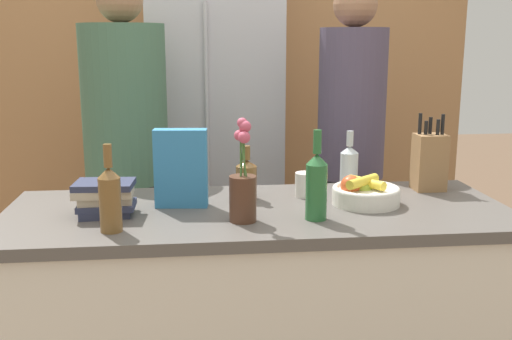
{
  "coord_description": "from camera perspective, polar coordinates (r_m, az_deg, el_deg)",
  "views": [
    {
      "loc": [
        -0.23,
        -2.01,
        1.48
      ],
      "look_at": [
        0.0,
        0.09,
        1.02
      ],
      "focal_mm": 42.0,
      "sensor_mm": 36.0,
      "label": 1
    }
  ],
  "objects": [
    {
      "name": "kitchen_island",
      "position": [
        2.27,
        0.24,
        -14.62
      ],
      "size": [
        1.77,
        0.68,
        0.9
      ],
      "color": "silver",
      "rests_on": "ground_plane"
    },
    {
      "name": "knife_block",
      "position": [
        2.44,
        16.18,
        0.81
      ],
      "size": [
        0.12,
        0.1,
        0.3
      ],
      "color": "olive",
      "rests_on": "kitchen_island"
    },
    {
      "name": "back_wall_wood",
      "position": [
        3.73,
        -2.73,
        9.53
      ],
      "size": [
        2.97,
        0.12,
        2.6
      ],
      "color": "#AD7A4C",
      "rests_on": "ground_plane"
    },
    {
      "name": "refrigerator",
      "position": [
        3.4,
        -3.92,
        4.33
      ],
      "size": [
        0.71,
        0.62,
        2.02
      ],
      "color": "#B7B7BC",
      "rests_on": "ground_plane"
    },
    {
      "name": "bottle_oil",
      "position": [
        1.89,
        -13.74,
        -2.57
      ],
      "size": [
        0.07,
        0.07,
        0.27
      ],
      "color": "brown",
      "rests_on": "kitchen_island"
    },
    {
      "name": "coffee_mug",
      "position": [
        2.26,
        4.71,
        -1.38
      ],
      "size": [
        0.08,
        0.12,
        0.09
      ],
      "color": "silver",
      "rests_on": "kitchen_island"
    },
    {
      "name": "bottle_wine",
      "position": [
        2.4,
        8.85,
        0.39
      ],
      "size": [
        0.07,
        0.07,
        0.23
      ],
      "color": "#B2BCC1",
      "rests_on": "kitchen_island"
    },
    {
      "name": "person_at_sink",
      "position": [
        2.8,
        -12.21,
        1.78
      ],
      "size": [
        0.38,
        0.38,
        1.76
      ],
      "rotation": [
        0.0,
        0.0,
        -0.29
      ],
      "color": "#383842",
      "rests_on": "ground_plane"
    },
    {
      "name": "book_stack",
      "position": [
        2.07,
        -14.19,
        -2.61
      ],
      "size": [
        0.2,
        0.15,
        0.12
      ],
      "color": "#2D334C",
      "rests_on": "kitchen_island"
    },
    {
      "name": "bottle_water",
      "position": [
        2.22,
        -0.93,
        -0.77
      ],
      "size": [
        0.08,
        0.08,
        0.2
      ],
      "color": "brown",
      "rests_on": "kitchen_island"
    },
    {
      "name": "person_in_blue",
      "position": [
        2.89,
        8.99,
        2.32
      ],
      "size": [
        0.32,
        0.32,
        1.74
      ],
      "rotation": [
        0.0,
        0.0,
        0.02
      ],
      "color": "#383842",
      "rests_on": "ground_plane"
    },
    {
      "name": "fruit_bowl",
      "position": [
        2.19,
        10.28,
        -2.14
      ],
      "size": [
        0.24,
        0.24,
        0.11
      ],
      "color": "silver",
      "rests_on": "kitchen_island"
    },
    {
      "name": "flower_vase",
      "position": [
        1.94,
        -1.26,
        -1.82
      ],
      "size": [
        0.09,
        0.09,
        0.34
      ],
      "color": "#4C2D1E",
      "rests_on": "kitchen_island"
    },
    {
      "name": "bottle_vinegar",
      "position": [
        1.96,
        5.78,
        -1.39
      ],
      "size": [
        0.07,
        0.07,
        0.3
      ],
      "color": "#286633",
      "rests_on": "kitchen_island"
    },
    {
      "name": "cereal_box",
      "position": [
        2.12,
        -7.16,
        0.16
      ],
      "size": [
        0.19,
        0.08,
        0.28
      ],
      "color": "teal",
      "rests_on": "kitchen_island"
    }
  ]
}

